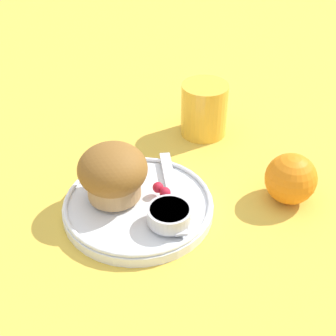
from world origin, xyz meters
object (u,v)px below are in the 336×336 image
at_px(orange_fruit, 291,179).
at_px(muffin, 113,173).
at_px(juice_glass, 204,109).
at_px(butter_knife, 172,190).

bearing_deg(orange_fruit, muffin, -128.38).
bearing_deg(orange_fruit, juice_glass, 169.98).
bearing_deg(juice_glass, orange_fruit, -10.02).
distance_m(butter_knife, juice_glass, 0.19).
bearing_deg(butter_knife, orange_fruit, 85.57).
bearing_deg(juice_glass, butter_knife, -58.35).
xyz_separation_m(butter_knife, juice_glass, (-0.10, 0.16, 0.02)).
bearing_deg(muffin, orange_fruit, 51.62).
bearing_deg(juice_glass, muffin, -76.83).
distance_m(orange_fruit, juice_glass, 0.20).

